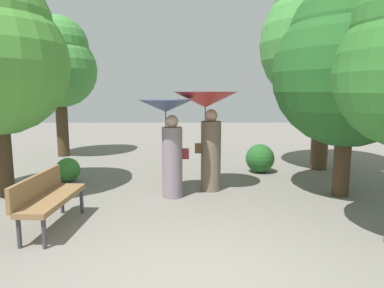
% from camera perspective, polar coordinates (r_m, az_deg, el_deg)
% --- Properties ---
extents(person_left, '(1.04, 1.04, 1.91)m').
position_cam_1_polar(person_left, '(6.57, -3.87, 1.96)').
color(person_left, gray).
rests_on(person_left, ground).
extents(person_right, '(1.30, 1.30, 2.06)m').
position_cam_1_polar(person_right, '(7.01, 2.56, 4.34)').
color(person_right, '#6B5B4C').
rests_on(person_right, ground).
extents(park_bench, '(0.59, 1.53, 0.83)m').
position_cam_1_polar(park_bench, '(5.60, -22.99, -7.97)').
color(park_bench, '#38383D').
rests_on(park_bench, ground).
extents(tree_near_left, '(2.33, 2.33, 4.40)m').
position_cam_1_polar(tree_near_left, '(11.73, -21.39, 12.50)').
color(tree_near_left, '#42301E').
rests_on(tree_near_left, ground).
extents(tree_near_right, '(2.84, 2.84, 4.20)m').
position_cam_1_polar(tree_near_right, '(7.27, 24.72, 12.43)').
color(tree_near_right, '#42301E').
rests_on(tree_near_right, ground).
extents(tree_far_back, '(3.32, 3.32, 5.48)m').
position_cam_1_polar(tree_far_back, '(9.76, 21.46, 16.94)').
color(tree_far_back, '#4C3823').
rests_on(tree_far_back, ground).
extents(bush_path_right, '(0.73, 0.73, 0.73)m').
position_cam_1_polar(bush_path_right, '(8.95, 11.30, -2.37)').
color(bush_path_right, '#235B23').
rests_on(bush_path_right, ground).
extents(bush_behind_bench, '(0.55, 0.55, 0.55)m').
position_cam_1_polar(bush_behind_bench, '(8.38, -20.04, -4.08)').
color(bush_behind_bench, '#387F33').
rests_on(bush_behind_bench, ground).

